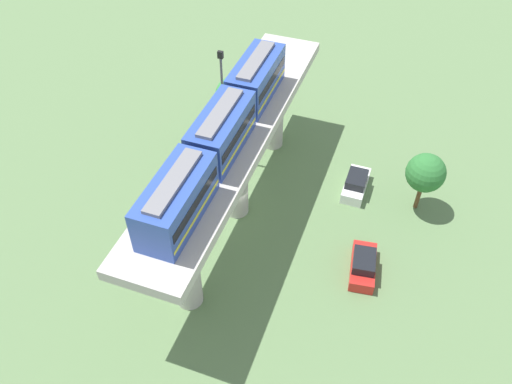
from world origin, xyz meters
The scene contains 8 objects.
ground_plane centered at (0.00, 0.00, 0.00)m, with size 120.00×120.00×0.00m, color #5B7A4C.
viaduct centered at (0.00, 0.00, 6.41)m, with size 5.20×28.85×8.57m.
train centered at (0.00, 2.26, 10.11)m, with size 2.64×20.50×3.24m.
parked_car_white centered at (-8.84, -5.81, 0.74)m, with size 1.81×4.20×1.76m.
parked_car_red centered at (-11.20, 2.68, 0.74)m, with size 2.35×4.40×1.76m.
tree_near_viaduct centered at (-14.10, -5.53, 3.90)m, with size 3.19×3.19×5.53m.
tree_mid_lot centered at (4.60, -11.08, 3.43)m, with size 3.56×3.56×5.22m.
signal_post centered at (3.40, -5.83, 6.12)m, with size 0.44×0.28×11.17m.
Camera 1 is at (-11.72, 27.85, 32.19)m, focal length 36.64 mm.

